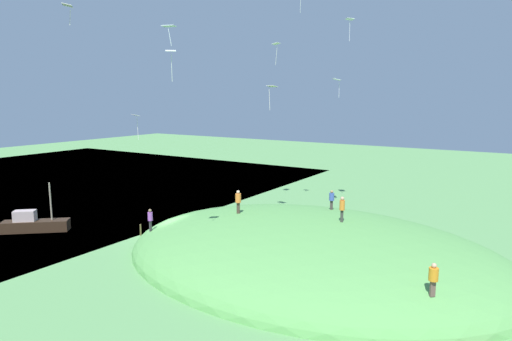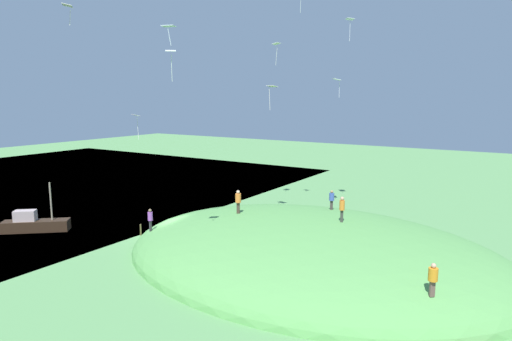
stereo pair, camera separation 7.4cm
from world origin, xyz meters
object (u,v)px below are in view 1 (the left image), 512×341
Objects in this scene: kite_4 at (276,45)px; kite_5 at (272,88)px; kite_6 at (337,80)px; kite_7 at (136,117)px; boat_on_lake at (34,224)px; kite_1 at (171,54)px; kite_9 at (350,20)px; person_on_hilltop at (150,217)px; mooring_post at (141,230)px; person_watching_kites at (342,206)px; kite_3 at (169,27)px; person_near_shore at (238,199)px; person_with_child at (433,276)px; kite_10 at (68,6)px; person_walking_path at (332,198)px.

kite_4 is 6.02m from kite_5.
kite_7 is (-13.90, -12.12, -3.34)m from kite_6.
kite_5 is (15.86, 13.43, 11.62)m from boat_on_lake.
kite_1 is 1.06× the size of kite_9.
kite_5 reaches higher than kite_7.
person_on_hilltop is 1.80× the size of mooring_post.
kite_3 is at bearing 33.75° from person_watching_kites.
kite_4 is at bearing 115.04° from kite_5.
person_on_hilltop is 1.62× the size of kite_3.
kite_6 reaches higher than person_near_shore.
person_with_child is at bearing -4.51° from kite_1.
kite_9 is at bearing 40.53° from kite_7.
person_walking_path is at bearing 49.94° from kite_10.
kite_4 is at bearing 89.72° from kite_1.
kite_10 is (-5.17, -16.41, 4.75)m from kite_5.
person_near_shore is at bearing -16.84° from person_watching_kites.
boat_on_lake is 4.61× the size of kite_3.
kite_5 reaches higher than mooring_post.
mooring_post is at bearing -127.45° from kite_5.
boat_on_lake is 5.13× the size of mooring_post.
person_on_hilltop is at bearing 8.44° from person_near_shore.
person_watching_kites is at bearing 23.48° from kite_1.
person_watching_kites is 4.48m from person_walking_path.
kite_9 reaches higher than kite_3.
kite_7 is (-11.24, 0.40, 5.98)m from person_near_shore.
kite_10 reaches higher than person_near_shore.
person_with_child reaches higher than mooring_post.
kite_9 is 1.67× the size of kite_10.
person_watching_kites is 16.35m from kite_3.
kite_5 reaches higher than person_walking_path.
kite_7 is at bearing -139.47° from kite_9.
person_walking_path is at bearing -35.08° from kite_4.
person_on_hilltop is 1.42× the size of kite_10.
kite_4 reaches higher than kite_3.
kite_6 is 1.44× the size of kite_10.
boat_on_lake reaches higher than mooring_post.
kite_4 reaches higher than person_on_hilltop.
person_near_shore is 1.68× the size of kite_3.
kite_10 is at bearing -20.49° from person_on_hilltop.
kite_6 is 1.83× the size of mooring_post.
mooring_post is at bearing 146.29° from kite_3.
kite_6 is at bearing -96.25° from person_with_child.
kite_6 reaches higher than kite_7.
person_watching_kites is at bearing 102.99° from person_walking_path.
kite_9 reaches higher than kite_1.
person_near_shore is 1.47× the size of kite_10.
kite_9 is at bearing -98.98° from person_with_child.
kite_4 is 15.03m from kite_7.
person_on_hilltop is 20.92m from person_with_child.
kite_7 reaches higher than mooring_post.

